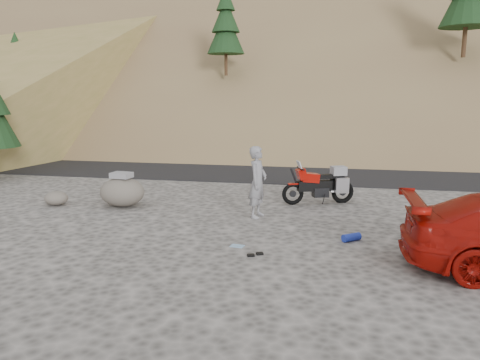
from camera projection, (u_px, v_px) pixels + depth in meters
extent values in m
plane|color=#42403D|center=(257.00, 226.00, 11.46)|extent=(140.00, 140.00, 0.00)
cube|color=black|center=(291.00, 170.00, 20.14)|extent=(120.00, 7.00, 0.05)
cube|color=brown|center=(340.00, 35.00, 38.57)|extent=(110.00, 51.90, 46.72)
cube|color=brown|center=(340.00, 32.00, 38.51)|extent=(110.00, 43.28, 36.46)
cube|color=brown|center=(340.00, 4.00, 56.78)|extent=(120.00, 40.00, 30.00)
cylinder|color=#321D12|center=(226.00, 62.00, 24.86)|extent=(0.17, 0.17, 1.40)
cone|color=black|center=(226.00, 32.00, 24.58)|extent=(2.00, 2.00, 2.25)
cone|color=black|center=(226.00, 15.00, 24.42)|extent=(1.50, 1.50, 1.76)
cylinder|color=#321D12|center=(465.00, 39.00, 23.31)|extent=(0.22, 0.22, 1.82)
cylinder|color=#321D12|center=(19.00, 89.00, 29.73)|extent=(0.15, 0.15, 1.26)
cone|color=black|center=(17.00, 66.00, 29.48)|extent=(1.80, 1.80, 2.03)
cone|color=black|center=(16.00, 54.00, 29.34)|extent=(1.35, 1.35, 1.58)
cone|color=black|center=(15.00, 41.00, 29.21)|extent=(0.90, 0.90, 1.13)
torus|color=black|center=(293.00, 194.00, 13.67)|extent=(0.65, 0.35, 0.65)
cylinder|color=black|center=(293.00, 194.00, 13.67)|extent=(0.21, 0.13, 0.20)
torus|color=black|center=(342.00, 192.00, 13.94)|extent=(0.70, 0.38, 0.69)
cylinder|color=black|center=(342.00, 192.00, 13.94)|extent=(0.23, 0.15, 0.22)
cylinder|color=black|center=(296.00, 181.00, 13.62)|extent=(0.37, 0.19, 0.80)
cylinder|color=black|center=(301.00, 168.00, 13.58)|extent=(0.27, 0.59, 0.04)
cube|color=black|center=(317.00, 186.00, 13.76)|extent=(1.19, 0.66, 0.30)
cube|color=black|center=(320.00, 192.00, 13.82)|extent=(0.52, 0.44, 0.28)
cube|color=#9B0F08|center=(310.00, 178.00, 13.68)|extent=(0.59, 0.47, 0.31)
cube|color=#9B0F08|center=(301.00, 174.00, 13.61)|extent=(0.40, 0.42, 0.35)
cube|color=silver|center=(299.00, 165.00, 13.55)|extent=(0.22, 0.32, 0.25)
cube|color=black|center=(326.00, 176.00, 13.76)|extent=(0.59, 0.40, 0.12)
cube|color=black|center=(338.00, 177.00, 13.83)|extent=(0.39, 0.29, 0.10)
cube|color=#AAAAAF|center=(342.00, 185.00, 13.62)|extent=(0.41, 0.26, 0.45)
cube|color=#AAAAAF|center=(335.00, 182.00, 14.12)|extent=(0.41, 0.26, 0.45)
cube|color=gray|center=(339.00, 171.00, 13.80)|extent=(0.51, 0.47, 0.26)
cube|color=#9B0F08|center=(293.00, 184.00, 13.62)|extent=(0.32, 0.22, 0.04)
cylinder|color=black|center=(324.00, 199.00, 13.68)|extent=(0.10, 0.20, 0.36)
cylinder|color=#AAAAAF|center=(338.00, 191.00, 13.76)|extent=(0.45, 0.25, 0.13)
imported|color=gray|center=(257.00, 217.00, 12.37)|extent=(0.58, 0.76, 1.88)
ellipsoid|color=#56514A|center=(122.00, 192.00, 13.48)|extent=(1.57, 1.45, 0.84)
cube|color=gray|center=(121.00, 175.00, 13.38)|extent=(0.71, 0.58, 0.18)
ellipsoid|color=#56514A|center=(56.00, 198.00, 13.65)|extent=(0.85, 0.81, 0.41)
cylinder|color=#1B2EA5|center=(351.00, 237.00, 10.30)|extent=(0.45, 0.40, 0.17)
cylinder|color=#1B2EA5|center=(408.00, 252.00, 9.27)|extent=(0.08, 0.08, 0.22)
cone|color=#B80D0C|center=(425.00, 250.00, 9.47)|extent=(0.15, 0.15, 0.18)
cube|color=black|center=(251.00, 255.00, 9.34)|extent=(0.17, 0.15, 0.04)
cube|color=black|center=(260.00, 254.00, 9.44)|extent=(0.16, 0.15, 0.04)
cube|color=#7DA1C1|center=(237.00, 246.00, 9.96)|extent=(0.31, 0.25, 0.01)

